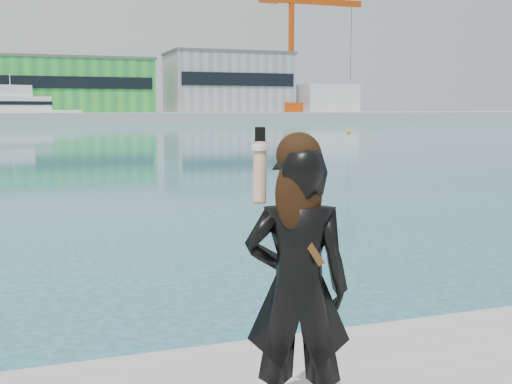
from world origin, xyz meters
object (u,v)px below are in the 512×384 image
Objects in this scene: motor_yacht at (21,110)px; buoy_near at (349,133)px; woman at (297,281)px; dock_crane at (296,49)px.

motor_yacht reaches higher than buoy_near.
woman is at bearing -118.33° from buoy_near.
buoy_near is at bearing -74.81° from motor_yacht.
buoy_near is (-20.50, -62.01, -15.07)m from dock_crane.
buoy_near is 68.70m from woman.
dock_crane reaches higher than buoy_near.
motor_yacht is at bearing -67.43° from woman.
dock_crane is at bearing -9.18° from motor_yacht.
buoy_near is 0.28× the size of woman.
buoy_near is at bearing -108.29° from dock_crane.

